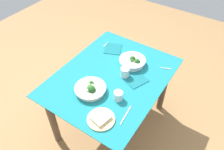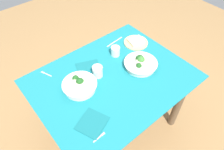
{
  "view_description": "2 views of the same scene",
  "coord_description": "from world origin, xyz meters",
  "px_view_note": "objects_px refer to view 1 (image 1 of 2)",
  "views": [
    {
      "loc": [
        1.23,
        0.82,
        2.17
      ],
      "look_at": [
        -0.01,
        -0.0,
        0.74
      ],
      "focal_mm": 35.66,
      "sensor_mm": 36.0,
      "label": 1
    },
    {
      "loc": [
        -0.7,
        -0.83,
        1.95
      ],
      "look_at": [
        0.02,
        0.03,
        0.74
      ],
      "focal_mm": 33.5,
      "sensor_mm": 36.0,
      "label": 2
    }
  ],
  "objects_px": {
    "fork_by_near_bowl": "(106,44)",
    "napkin_folded_lower": "(136,80)",
    "table_knife_left": "(126,115)",
    "broccoli_bowl_near": "(91,89)",
    "fork_by_far_bowl": "(166,68)",
    "broccoli_bowl_far": "(132,61)",
    "water_glass_center": "(118,96)",
    "bread_side_plate": "(101,119)",
    "water_glass_side": "(125,72)",
    "napkin_folded_upper": "(113,49)"
  },
  "relations": [
    {
      "from": "table_knife_left",
      "to": "water_glass_center",
      "type": "bearing_deg",
      "value": 45.82
    },
    {
      "from": "water_glass_center",
      "to": "fork_by_near_bowl",
      "type": "height_order",
      "value": "water_glass_center"
    },
    {
      "from": "table_knife_left",
      "to": "napkin_folded_upper",
      "type": "height_order",
      "value": "napkin_folded_upper"
    },
    {
      "from": "table_knife_left",
      "to": "napkin_folded_lower",
      "type": "relative_size",
      "value": 1.06
    },
    {
      "from": "broccoli_bowl_near",
      "to": "fork_by_far_bowl",
      "type": "height_order",
      "value": "broccoli_bowl_near"
    },
    {
      "from": "napkin_folded_upper",
      "to": "water_glass_side",
      "type": "bearing_deg",
      "value": 47.99
    },
    {
      "from": "broccoli_bowl_near",
      "to": "water_glass_side",
      "type": "xyz_separation_m",
      "value": [
        -0.33,
        0.14,
        0.01
      ]
    },
    {
      "from": "water_glass_center",
      "to": "water_glass_side",
      "type": "relative_size",
      "value": 0.88
    },
    {
      "from": "bread_side_plate",
      "to": "fork_by_near_bowl",
      "type": "height_order",
      "value": "bread_side_plate"
    },
    {
      "from": "broccoli_bowl_far",
      "to": "table_knife_left",
      "type": "height_order",
      "value": "broccoli_bowl_far"
    },
    {
      "from": "broccoli_bowl_near",
      "to": "bread_side_plate",
      "type": "xyz_separation_m",
      "value": [
        0.19,
        0.24,
        -0.02
      ]
    },
    {
      "from": "broccoli_bowl_near",
      "to": "table_knife_left",
      "type": "xyz_separation_m",
      "value": [
        0.05,
        0.38,
        -0.03
      ]
    },
    {
      "from": "broccoli_bowl_far",
      "to": "bread_side_plate",
      "type": "distance_m",
      "value": 0.71
    },
    {
      "from": "bread_side_plate",
      "to": "fork_by_far_bowl",
      "type": "relative_size",
      "value": 2.17
    },
    {
      "from": "water_glass_side",
      "to": "fork_by_near_bowl",
      "type": "xyz_separation_m",
      "value": [
        -0.31,
        -0.42,
        -0.04
      ]
    },
    {
      "from": "water_glass_side",
      "to": "fork_by_far_bowl",
      "type": "height_order",
      "value": "water_glass_side"
    },
    {
      "from": "table_knife_left",
      "to": "water_glass_side",
      "type": "bearing_deg",
      "value": 26.1
    },
    {
      "from": "broccoli_bowl_far",
      "to": "water_glass_center",
      "type": "relative_size",
      "value": 3.14
    },
    {
      "from": "broccoli_bowl_far",
      "to": "table_knife_left",
      "type": "bearing_deg",
      "value": 25.03
    },
    {
      "from": "fork_by_near_bowl",
      "to": "napkin_folded_lower",
      "type": "height_order",
      "value": "napkin_folded_lower"
    },
    {
      "from": "fork_by_near_bowl",
      "to": "broccoli_bowl_near",
      "type": "bearing_deg",
      "value": 20.49
    },
    {
      "from": "broccoli_bowl_far",
      "to": "water_glass_center",
      "type": "height_order",
      "value": "broccoli_bowl_far"
    },
    {
      "from": "broccoli_bowl_near",
      "to": "fork_by_far_bowl",
      "type": "distance_m",
      "value": 0.76
    },
    {
      "from": "table_knife_left",
      "to": "napkin_folded_upper",
      "type": "relative_size",
      "value": 1.08
    },
    {
      "from": "water_glass_center",
      "to": "fork_by_near_bowl",
      "type": "distance_m",
      "value": 0.77
    },
    {
      "from": "table_knife_left",
      "to": "fork_by_far_bowl",
      "type": "bearing_deg",
      "value": -9.6
    },
    {
      "from": "napkin_folded_lower",
      "to": "water_glass_center",
      "type": "bearing_deg",
      "value": -3.19
    },
    {
      "from": "water_glass_center",
      "to": "table_knife_left",
      "type": "bearing_deg",
      "value": 52.08
    },
    {
      "from": "water_glass_side",
      "to": "napkin_folded_upper",
      "type": "xyz_separation_m",
      "value": [
        -0.28,
        -0.32,
        -0.04
      ]
    },
    {
      "from": "broccoli_bowl_far",
      "to": "water_glass_side",
      "type": "xyz_separation_m",
      "value": [
        0.18,
        0.02,
        0.01
      ]
    },
    {
      "from": "napkin_folded_upper",
      "to": "broccoli_bowl_far",
      "type": "bearing_deg",
      "value": 70.71
    },
    {
      "from": "water_glass_side",
      "to": "napkin_folded_lower",
      "type": "height_order",
      "value": "water_glass_side"
    },
    {
      "from": "fork_by_far_bowl",
      "to": "napkin_folded_upper",
      "type": "bearing_deg",
      "value": 160.43
    },
    {
      "from": "water_glass_center",
      "to": "table_knife_left",
      "type": "distance_m",
      "value": 0.18
    },
    {
      "from": "broccoli_bowl_near",
      "to": "napkin_folded_upper",
      "type": "relative_size",
      "value": 1.48
    },
    {
      "from": "water_glass_side",
      "to": "fork_by_near_bowl",
      "type": "height_order",
      "value": "water_glass_side"
    },
    {
      "from": "bread_side_plate",
      "to": "water_glass_center",
      "type": "bearing_deg",
      "value": -179.69
    },
    {
      "from": "water_glass_side",
      "to": "table_knife_left",
      "type": "xyz_separation_m",
      "value": [
        0.37,
        0.24,
        -0.04
      ]
    },
    {
      "from": "water_glass_side",
      "to": "napkin_folded_lower",
      "type": "relative_size",
      "value": 0.5
    },
    {
      "from": "fork_by_near_bowl",
      "to": "table_knife_left",
      "type": "bearing_deg",
      "value": 40.79
    },
    {
      "from": "broccoli_bowl_far",
      "to": "broccoli_bowl_near",
      "type": "xyz_separation_m",
      "value": [
        0.51,
        -0.12,
        -0.01
      ]
    },
    {
      "from": "broccoli_bowl_far",
      "to": "fork_by_far_bowl",
      "type": "relative_size",
      "value": 2.54
    },
    {
      "from": "water_glass_center",
      "to": "fork_by_far_bowl",
      "type": "xyz_separation_m",
      "value": [
        -0.57,
        0.18,
        -0.04
      ]
    },
    {
      "from": "broccoli_bowl_far",
      "to": "water_glass_center",
      "type": "bearing_deg",
      "value": 15.09
    },
    {
      "from": "fork_by_far_bowl",
      "to": "fork_by_near_bowl",
      "type": "relative_size",
      "value": 1.08
    },
    {
      "from": "fork_by_near_bowl",
      "to": "napkin_folded_lower",
      "type": "distance_m",
      "value": 0.61
    },
    {
      "from": "fork_by_near_bowl",
      "to": "bread_side_plate",
      "type": "bearing_deg",
      "value": 29.15
    },
    {
      "from": "broccoli_bowl_far",
      "to": "napkin_folded_lower",
      "type": "bearing_deg",
      "value": 38.74
    },
    {
      "from": "fork_by_near_bowl",
      "to": "broccoli_bowl_far",
      "type": "bearing_deg",
      "value": 69.4
    },
    {
      "from": "water_glass_side",
      "to": "table_knife_left",
      "type": "distance_m",
      "value": 0.44
    }
  ]
}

